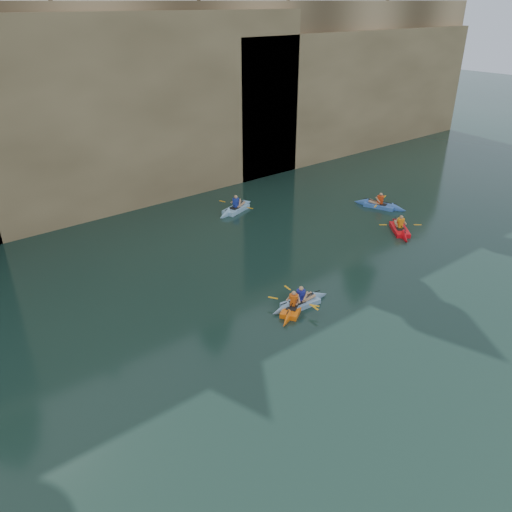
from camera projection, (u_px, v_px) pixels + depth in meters
ground at (429, 417)px, 15.45m from camera, size 160.00×160.00×0.00m
cliff at (58, 92)px, 33.57m from camera, size 70.00×16.00×12.00m
cliff_slab_center at (136, 110)px, 29.67m from camera, size 24.00×2.40×11.40m
cliff_slab_east at (359, 90)px, 41.11m from camera, size 26.00×2.40×9.84m
sea_cave_center at (51, 200)px, 27.77m from camera, size 3.50×1.00×3.20m
sea_cave_east at (249, 147)px, 35.23m from camera, size 5.00×1.00×4.50m
kayaker_orange at (293, 307)px, 20.77m from camera, size 2.81×2.10×1.10m
kayaker_ltblue_near at (300, 302)px, 21.05m from camera, size 2.97×2.28×1.15m
kayaker_red_far at (400, 229)px, 27.80m from camera, size 2.58×2.98×1.19m
kayaker_ltblue_mid at (236, 209)px, 30.49m from camera, size 3.37×2.37×1.26m
kayaker_blue_east at (380, 205)px, 31.02m from camera, size 2.19×3.35×1.18m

